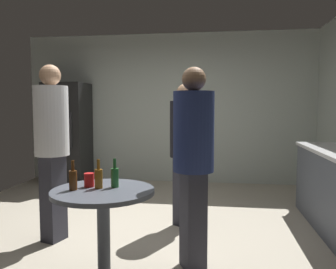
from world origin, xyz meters
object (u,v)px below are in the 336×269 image
foreground_table (103,203)px  person_in_white_shirt (52,138)px  beer_bottle_brown (73,179)px  beer_bottle_green (115,177)px  person_in_black_shirt (185,144)px  refrigerator (68,134)px  beer_bottle_amber (99,178)px  person_in_navy_shirt (193,152)px  plastic_cup_red (89,180)px

foreground_table → person_in_white_shirt: person_in_white_shirt is taller
beer_bottle_brown → beer_bottle_green: same height
person_in_black_shirt → refrigerator: bearing=-96.4°
foreground_table → beer_bottle_amber: (-0.04, 0.03, 0.19)m
beer_bottle_brown → person_in_black_shirt: person_in_black_shirt is taller
person_in_navy_shirt → person_in_white_shirt: bearing=-41.5°
foreground_table → plastic_cup_red: (-0.14, 0.07, 0.16)m
person_in_navy_shirt → person_in_white_shirt: person_in_white_shirt is taller
person_in_white_shirt → person_in_black_shirt: person_in_white_shirt is taller
beer_bottle_green → plastic_cup_red: size_ratio=2.09×
foreground_table → beer_bottle_green: (0.07, 0.09, 0.19)m
refrigerator → beer_bottle_green: refrigerator is taller
person_in_navy_shirt → person_in_black_shirt: person_in_navy_shirt is taller
refrigerator → beer_bottle_amber: (1.73, -3.24, -0.08)m
foreground_table → beer_bottle_amber: bearing=147.2°
foreground_table → person_in_navy_shirt: size_ratio=0.47×
person_in_white_shirt → beer_bottle_amber: bearing=-26.6°
refrigerator → foreground_table: (1.78, -3.27, -0.27)m
person_in_white_shirt → person_in_black_shirt: 1.44m
refrigerator → beer_bottle_amber: 3.68m
person_in_navy_shirt → foreground_table: bearing=-1.3°
beer_bottle_amber → person_in_black_shirt: (0.55, 1.32, 0.14)m
beer_bottle_brown → person_in_white_shirt: (-0.56, 0.77, 0.24)m
foreground_table → plastic_cup_red: plastic_cup_red is taller
beer_bottle_green → foreground_table: bearing=-128.7°
foreground_table → beer_bottle_amber: 0.20m
refrigerator → plastic_cup_red: (1.64, -3.20, -0.11)m
person_in_white_shirt → refrigerator: bearing=128.0°
refrigerator → person_in_black_shirt: (2.29, -1.92, 0.05)m
refrigerator → person_in_navy_shirt: bearing=-50.2°
refrigerator → beer_bottle_green: bearing=-59.9°
person_in_black_shirt → person_in_white_shirt: bearing=-30.5°
refrigerator → beer_bottle_green: 3.68m
person_in_navy_shirt → person_in_white_shirt: (-1.46, 0.41, 0.06)m
person_in_white_shirt → plastic_cup_red: bearing=-28.8°
refrigerator → beer_bottle_brown: bearing=-64.9°
foreground_table → person_in_navy_shirt: bearing=24.6°
beer_bottle_amber → person_in_navy_shirt: (0.72, 0.28, 0.18)m
refrigerator → person_in_black_shirt: size_ratio=1.10×
beer_bottle_green → plastic_cup_red: beer_bottle_green is taller
beer_bottle_brown → person_in_navy_shirt: size_ratio=0.14×
beer_bottle_green → person_in_navy_shirt: person_in_navy_shirt is taller
beer_bottle_green → plastic_cup_red: 0.21m
beer_bottle_green → plastic_cup_red: (-0.21, -0.02, -0.03)m
person_in_white_shirt → foreground_table: bearing=-26.1°
foreground_table → person_in_black_shirt: 1.48m
beer_bottle_amber → plastic_cup_red: beer_bottle_amber is taller
person_in_white_shirt → person_in_navy_shirt: bearing=1.0°
beer_bottle_brown → person_in_navy_shirt: person_in_navy_shirt is taller
refrigerator → beer_bottle_amber: bearing=-61.8°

